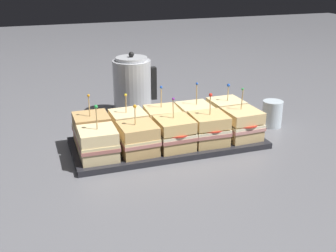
{
  "coord_description": "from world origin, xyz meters",
  "views": [
    {
      "loc": [
        -0.4,
        -1.16,
        0.54
      ],
      "look_at": [
        0.0,
        0.0,
        0.07
      ],
      "focal_mm": 45.0,
      "sensor_mm": 36.0,
      "label": 1
    }
  ],
  "objects_px": {
    "sandwich_front_right": "(209,129)",
    "kettle_steel": "(133,87)",
    "serving_platter": "(168,143)",
    "sandwich_back_left": "(128,125)",
    "sandwich_front_far_right": "(242,124)",
    "sandwich_back_center": "(163,121)",
    "drinking_glass": "(272,114)",
    "sandwich_back_far_right": "(226,113)",
    "sandwich_back_right": "(194,117)",
    "sandwich_front_left": "(138,139)",
    "sandwich_front_far_left": "(98,144)",
    "sandwich_back_far_left": "(92,129)",
    "sandwich_front_center": "(175,133)"
  },
  "relations": [
    {
      "from": "kettle_steel",
      "to": "drinking_glass",
      "type": "distance_m",
      "value": 0.52
    },
    {
      "from": "sandwich_front_far_left",
      "to": "kettle_steel",
      "type": "relative_size",
      "value": 0.67
    },
    {
      "from": "sandwich_back_right",
      "to": "drinking_glass",
      "type": "relative_size",
      "value": 1.76
    },
    {
      "from": "sandwich_back_far_right",
      "to": "sandwich_front_right",
      "type": "bearing_deg",
      "value": -134.94
    },
    {
      "from": "sandwich_front_center",
      "to": "kettle_steel",
      "type": "distance_m",
      "value": 0.39
    },
    {
      "from": "serving_platter",
      "to": "sandwich_front_center",
      "type": "relative_size",
      "value": 3.84
    },
    {
      "from": "sandwich_back_far_left",
      "to": "sandwich_front_right",
      "type": "bearing_deg",
      "value": -18.32
    },
    {
      "from": "sandwich_back_center",
      "to": "drinking_glass",
      "type": "xyz_separation_m",
      "value": [
        0.4,
        -0.01,
        -0.02
      ]
    },
    {
      "from": "sandwich_back_left",
      "to": "sandwich_back_center",
      "type": "bearing_deg",
      "value": 0.24
    },
    {
      "from": "sandwich_front_left",
      "to": "sandwich_back_far_left",
      "type": "xyz_separation_m",
      "value": [
        -0.12,
        0.11,
        0.0
      ]
    },
    {
      "from": "sandwich_front_center",
      "to": "sandwich_front_far_right",
      "type": "height_order",
      "value": "sandwich_front_far_right"
    },
    {
      "from": "kettle_steel",
      "to": "sandwich_front_far_right",
      "type": "bearing_deg",
      "value": -55.98
    },
    {
      "from": "serving_platter",
      "to": "sandwich_front_far_left",
      "type": "distance_m",
      "value": 0.24
    },
    {
      "from": "kettle_steel",
      "to": "sandwich_front_right",
      "type": "bearing_deg",
      "value": -69.79
    },
    {
      "from": "sandwich_front_far_left",
      "to": "sandwich_back_far_left",
      "type": "xyz_separation_m",
      "value": [
        0.0,
        0.11,
        0.0
      ]
    },
    {
      "from": "sandwich_back_far_right",
      "to": "drinking_glass",
      "type": "distance_m",
      "value": 0.18
    },
    {
      "from": "sandwich_back_center",
      "to": "sandwich_front_left",
      "type": "bearing_deg",
      "value": -134.77
    },
    {
      "from": "sandwich_back_far_right",
      "to": "sandwich_front_far_left",
      "type": "bearing_deg",
      "value": -165.96
    },
    {
      "from": "sandwich_front_center",
      "to": "sandwich_front_right",
      "type": "relative_size",
      "value": 0.97
    },
    {
      "from": "sandwich_front_left",
      "to": "sandwich_front_center",
      "type": "bearing_deg",
      "value": -0.36
    },
    {
      "from": "sandwich_front_far_left",
      "to": "sandwich_front_left",
      "type": "height_order",
      "value": "sandwich_front_far_left"
    },
    {
      "from": "drinking_glass",
      "to": "sandwich_front_right",
      "type": "bearing_deg",
      "value": -160.54
    },
    {
      "from": "serving_platter",
      "to": "sandwich_back_center",
      "type": "bearing_deg",
      "value": 87.76
    },
    {
      "from": "sandwich_front_right",
      "to": "sandwich_back_right",
      "type": "bearing_deg",
      "value": 90.59
    },
    {
      "from": "sandwich_back_center",
      "to": "sandwich_back_right",
      "type": "bearing_deg",
      "value": 0.01
    },
    {
      "from": "sandwich_front_right",
      "to": "kettle_steel",
      "type": "relative_size",
      "value": 0.67
    },
    {
      "from": "sandwich_back_center",
      "to": "sandwich_back_right",
      "type": "height_order",
      "value": "sandwich_back_right"
    },
    {
      "from": "sandwich_back_right",
      "to": "sandwich_back_far_left",
      "type": "bearing_deg",
      "value": -179.54
    },
    {
      "from": "sandwich_front_far_left",
      "to": "sandwich_back_left",
      "type": "relative_size",
      "value": 1.06
    },
    {
      "from": "sandwich_front_left",
      "to": "sandwich_front_far_right",
      "type": "height_order",
      "value": "sandwich_front_far_right"
    },
    {
      "from": "sandwich_back_right",
      "to": "kettle_steel",
      "type": "relative_size",
      "value": 0.68
    },
    {
      "from": "sandwich_front_far_left",
      "to": "sandwich_back_far_left",
      "type": "bearing_deg",
      "value": 89.78
    },
    {
      "from": "sandwich_front_right",
      "to": "sandwich_front_far_right",
      "type": "bearing_deg",
      "value": 1.29
    },
    {
      "from": "sandwich_front_center",
      "to": "sandwich_back_center",
      "type": "distance_m",
      "value": 0.12
    },
    {
      "from": "sandwich_front_right",
      "to": "sandwich_back_left",
      "type": "bearing_deg",
      "value": 152.95
    },
    {
      "from": "serving_platter",
      "to": "sandwich_back_left",
      "type": "bearing_deg",
      "value": 153.11
    },
    {
      "from": "kettle_steel",
      "to": "serving_platter",
      "type": "bearing_deg",
      "value": -84.97
    },
    {
      "from": "serving_platter",
      "to": "kettle_steel",
      "type": "xyz_separation_m",
      "value": [
        -0.03,
        0.33,
        0.1
      ]
    },
    {
      "from": "sandwich_front_far_left",
      "to": "kettle_steel",
      "type": "xyz_separation_m",
      "value": [
        0.2,
        0.39,
        0.05
      ]
    },
    {
      "from": "sandwich_front_left",
      "to": "drinking_glass",
      "type": "relative_size",
      "value": 1.62
    },
    {
      "from": "sandwich_back_left",
      "to": "sandwich_front_far_right",
      "type": "bearing_deg",
      "value": -18.23
    },
    {
      "from": "serving_platter",
      "to": "sandwich_back_far_left",
      "type": "height_order",
      "value": "sandwich_back_far_left"
    },
    {
      "from": "sandwich_back_far_left",
      "to": "drinking_glass",
      "type": "relative_size",
      "value": 1.74
    },
    {
      "from": "sandwich_back_far_left",
      "to": "sandwich_front_far_left",
      "type": "bearing_deg",
      "value": -90.22
    },
    {
      "from": "sandwich_front_center",
      "to": "sandwich_back_center",
      "type": "relative_size",
      "value": 0.97
    },
    {
      "from": "sandwich_front_far_left",
      "to": "sandwich_back_left",
      "type": "xyz_separation_m",
      "value": [
        0.12,
        0.12,
        -0.0
      ]
    },
    {
      "from": "sandwich_front_right",
      "to": "sandwich_back_center",
      "type": "height_order",
      "value": "same"
    },
    {
      "from": "sandwich_back_far_right",
      "to": "drinking_glass",
      "type": "bearing_deg",
      "value": -4.27
    },
    {
      "from": "sandwich_front_far_left",
      "to": "sandwich_front_right",
      "type": "distance_m",
      "value": 0.34
    },
    {
      "from": "serving_platter",
      "to": "sandwich_back_center",
      "type": "height_order",
      "value": "sandwich_back_center"
    }
  ]
}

